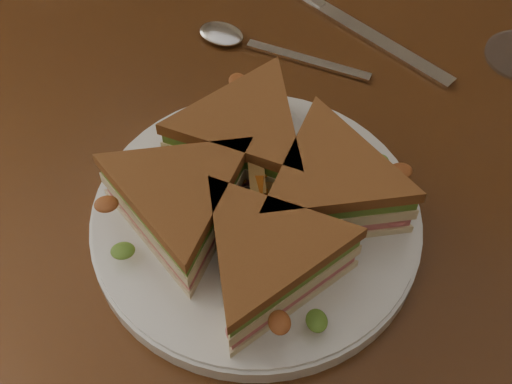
# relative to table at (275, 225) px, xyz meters

# --- Properties ---
(table) EXTENTS (1.20, 0.80, 0.75)m
(table) POSITION_rel_table_xyz_m (0.00, 0.00, 0.00)
(table) COLOR #361B0C
(table) RESTS_ON ground
(plate) EXTENTS (0.27, 0.27, 0.02)m
(plate) POSITION_rel_table_xyz_m (0.01, -0.07, 0.11)
(plate) COLOR white
(plate) RESTS_ON table
(sandwich_wedges) EXTENTS (0.30, 0.30, 0.06)m
(sandwich_wedges) POSITION_rel_table_xyz_m (0.01, -0.07, 0.14)
(sandwich_wedges) COLOR beige
(sandwich_wedges) RESTS_ON plate
(crisps_mound) EXTENTS (0.09, 0.09, 0.05)m
(crisps_mound) POSITION_rel_table_xyz_m (0.01, -0.07, 0.14)
(crisps_mound) COLOR orange
(crisps_mound) RESTS_ON plate
(spoon) EXTENTS (0.18, 0.03, 0.01)m
(spoon) POSITION_rel_table_xyz_m (-0.10, 0.13, 0.10)
(spoon) COLOR silver
(spoon) RESTS_ON table
(knife) EXTENTS (0.21, 0.07, 0.00)m
(knife) POSITION_rel_table_xyz_m (0.00, 0.20, 0.10)
(knife) COLOR silver
(knife) RESTS_ON table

